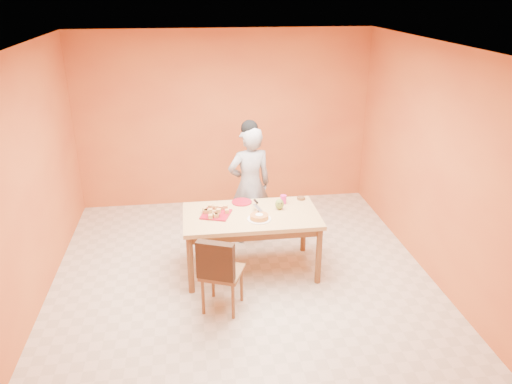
{
  "coord_description": "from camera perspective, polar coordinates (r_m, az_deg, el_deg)",
  "views": [
    {
      "loc": [
        -0.54,
        -5.0,
        3.26
      ],
      "look_at": [
        0.19,
        0.3,
        1.04
      ],
      "focal_mm": 35.0,
      "sensor_mm": 36.0,
      "label": 1
    }
  ],
  "objects": [
    {
      "name": "ceiling",
      "position": [
        5.06,
        -1.7,
        16.17
      ],
      "size": [
        5.0,
        5.0,
        0.0
      ],
      "primitive_type": "plane",
      "rotation": [
        3.14,
        0.0,
        0.0
      ],
      "color": "silver",
      "rests_on": "wall_back"
    },
    {
      "name": "cake_server",
      "position": [
        5.9,
        0.22,
        -1.83
      ],
      "size": [
        0.09,
        0.24,
        0.01
      ],
      "primitive_type": "cube",
      "rotation": [
        0.0,
        0.0,
        0.22
      ],
      "color": "white",
      "rests_on": "sponge_cake"
    },
    {
      "name": "wall_left",
      "position": [
        5.62,
        -24.98,
        0.46
      ],
      "size": [
        0.0,
        5.0,
        5.0
      ],
      "primitive_type": "plane",
      "rotation": [
        1.57,
        0.0,
        1.57
      ],
      "color": "orange",
      "rests_on": "floor"
    },
    {
      "name": "floor",
      "position": [
        6.0,
        -1.4,
        -10.41
      ],
      "size": [
        5.0,
        5.0,
        0.0
      ],
      "primitive_type": "plane",
      "color": "beige",
      "rests_on": "ground"
    },
    {
      "name": "person",
      "position": [
        6.61,
        -0.71,
        0.76
      ],
      "size": [
        0.65,
        0.49,
        1.62
      ],
      "primitive_type": "imported",
      "rotation": [
        0.0,
        0.0,
        3.34
      ],
      "color": "#98989B",
      "rests_on": "floor"
    },
    {
      "name": "checker_tin",
      "position": [
        6.32,
        5.16,
        -0.71
      ],
      "size": [
        0.12,
        0.12,
        0.03
      ],
      "primitive_type": "cylinder",
      "rotation": [
        0.0,
        0.0,
        0.2
      ],
      "color": "#331B0E",
      "rests_on": "dining_table"
    },
    {
      "name": "sponge_cake",
      "position": [
        5.75,
        0.37,
        -2.85
      ],
      "size": [
        0.26,
        0.26,
        0.05
      ],
      "primitive_type": "cylinder",
      "rotation": [
        0.0,
        0.0,
        0.23
      ],
      "color": "orange",
      "rests_on": "white_cake_plate"
    },
    {
      "name": "pastry_platter",
      "position": [
        5.89,
        -4.59,
        -2.55
      ],
      "size": [
        0.4,
        0.4,
        0.02
      ],
      "primitive_type": "cube",
      "rotation": [
        0.0,
        0.0,
        -0.34
      ],
      "color": "maroon",
      "rests_on": "dining_table"
    },
    {
      "name": "wall_right",
      "position": [
        6.04,
        20.22,
        2.67
      ],
      "size": [
        0.0,
        5.0,
        5.0
      ],
      "primitive_type": "plane",
      "rotation": [
        1.57,
        0.0,
        -1.57
      ],
      "color": "orange",
      "rests_on": "floor"
    },
    {
      "name": "red_dinner_plate",
      "position": [
        6.21,
        -1.64,
        -1.15
      ],
      "size": [
        0.32,
        0.32,
        0.02
      ],
      "primitive_type": "cylinder",
      "rotation": [
        0.0,
        0.0,
        -0.32
      ],
      "color": "maroon",
      "rests_on": "dining_table"
    },
    {
      "name": "magenta_glass",
      "position": [
        6.17,
        3.15,
        -0.84
      ],
      "size": [
        0.1,
        0.1,
        0.11
      ],
      "primitive_type": "cylinder",
      "rotation": [
        0.0,
        0.0,
        0.34
      ],
      "color": "#D5207A",
      "rests_on": "dining_table"
    },
    {
      "name": "wall_back",
      "position": [
        7.76,
        -3.63,
        8.25
      ],
      "size": [
        4.5,
        0.0,
        4.5
      ],
      "primitive_type": "plane",
      "rotation": [
        1.57,
        0.0,
        0.0
      ],
      "color": "orange",
      "rests_on": "floor"
    },
    {
      "name": "white_cake_plate",
      "position": [
        5.76,
        0.37,
        -3.12
      ],
      "size": [
        0.3,
        0.3,
        0.01
      ],
      "primitive_type": "cylinder",
      "rotation": [
        0.0,
        0.0,
        0.09
      ],
      "color": "white",
      "rests_on": "dining_table"
    },
    {
      "name": "dining_chair",
      "position": [
        5.35,
        -3.88,
        -9.01
      ],
      "size": [
        0.55,
        0.61,
        0.9
      ],
      "rotation": [
        0.0,
        0.0,
        -0.38
      ],
      "color": "brown",
      "rests_on": "floor"
    },
    {
      "name": "pastry_pile",
      "position": [
        5.87,
        -4.6,
        -2.06
      ],
      "size": [
        0.28,
        0.28,
        0.09
      ],
      "primitive_type": null,
      "color": "tan",
      "rests_on": "pastry_platter"
    },
    {
      "name": "dining_table",
      "position": [
        5.94,
        -0.56,
        -3.36
      ],
      "size": [
        1.6,
        0.9,
        0.76
      ],
      "color": "tan",
      "rests_on": "floor"
    },
    {
      "name": "egg_ornament",
      "position": [
        6.0,
        2.7,
        -1.4
      ],
      "size": [
        0.11,
        0.09,
        0.13
      ],
      "primitive_type": "ellipsoid",
      "rotation": [
        0.0,
        0.0,
        -0.08
      ],
      "color": "olive",
      "rests_on": "dining_table"
    }
  ]
}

